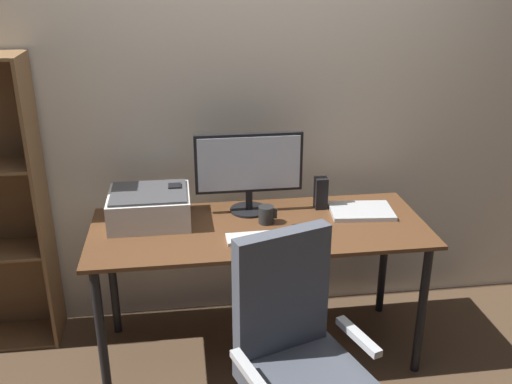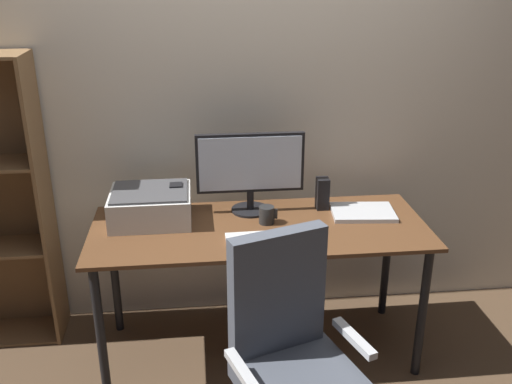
{
  "view_description": "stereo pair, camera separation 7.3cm",
  "coord_description": "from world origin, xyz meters",
  "px_view_note": "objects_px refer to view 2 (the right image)",
  "views": [
    {
      "loc": [
        -0.37,
        -2.55,
        1.96
      ],
      "look_at": [
        -0.02,
        -0.03,
        0.94
      ],
      "focal_mm": 40.24,
      "sensor_mm": 36.0,
      "label": 1
    },
    {
      "loc": [
        -0.3,
        -2.56,
        1.96
      ],
      "look_at": [
        -0.02,
        -0.03,
        0.94
      ],
      "focal_mm": 40.24,
      "sensor_mm": 36.0,
      "label": 2
    }
  ],
  "objects_px": {
    "printer": "(151,205)",
    "desk": "(259,241)",
    "keyboard": "(256,238)",
    "laptop": "(363,212)",
    "speaker_left": "(177,200)",
    "speaker_right": "(322,194)",
    "monitor": "(250,167)",
    "coffee_mug": "(267,215)",
    "mouse": "(299,232)",
    "office_chair": "(293,371)"
  },
  "relations": [
    {
      "from": "office_chair",
      "to": "mouse",
      "type": "bearing_deg",
      "value": 59.92
    },
    {
      "from": "keyboard",
      "to": "mouse",
      "type": "bearing_deg",
      "value": 6.43
    },
    {
      "from": "laptop",
      "to": "speaker_right",
      "type": "distance_m",
      "value": 0.23
    },
    {
      "from": "keyboard",
      "to": "coffee_mug",
      "type": "relative_size",
      "value": 3.12
    },
    {
      "from": "laptop",
      "to": "speaker_left",
      "type": "distance_m",
      "value": 0.96
    },
    {
      "from": "speaker_left",
      "to": "desk",
      "type": "bearing_deg",
      "value": -24.4
    },
    {
      "from": "speaker_left",
      "to": "printer",
      "type": "height_order",
      "value": "speaker_left"
    },
    {
      "from": "desk",
      "to": "speaker_right",
      "type": "xyz_separation_m",
      "value": [
        0.35,
        0.18,
        0.17
      ]
    },
    {
      "from": "monitor",
      "to": "office_chair",
      "type": "bearing_deg",
      "value": -85.53
    },
    {
      "from": "laptop",
      "to": "office_chair",
      "type": "relative_size",
      "value": 0.32
    },
    {
      "from": "speaker_left",
      "to": "office_chair",
      "type": "height_order",
      "value": "office_chair"
    },
    {
      "from": "monitor",
      "to": "office_chair",
      "type": "relative_size",
      "value": 0.55
    },
    {
      "from": "printer",
      "to": "speaker_left",
      "type": "bearing_deg",
      "value": 21.18
    },
    {
      "from": "desk",
      "to": "office_chair",
      "type": "height_order",
      "value": "office_chair"
    },
    {
      "from": "monitor",
      "to": "speaker_left",
      "type": "height_order",
      "value": "monitor"
    },
    {
      "from": "mouse",
      "to": "printer",
      "type": "height_order",
      "value": "printer"
    },
    {
      "from": "keyboard",
      "to": "laptop",
      "type": "relative_size",
      "value": 0.91
    },
    {
      "from": "desk",
      "to": "speaker_right",
      "type": "height_order",
      "value": "speaker_right"
    },
    {
      "from": "desk",
      "to": "keyboard",
      "type": "height_order",
      "value": "keyboard"
    },
    {
      "from": "keyboard",
      "to": "speaker_right",
      "type": "relative_size",
      "value": 1.71
    },
    {
      "from": "speaker_left",
      "to": "speaker_right",
      "type": "height_order",
      "value": "same"
    },
    {
      "from": "coffee_mug",
      "to": "laptop",
      "type": "relative_size",
      "value": 0.29
    },
    {
      "from": "laptop",
      "to": "office_chair",
      "type": "distance_m",
      "value": 1.02
    },
    {
      "from": "mouse",
      "to": "coffee_mug",
      "type": "xyz_separation_m",
      "value": [
        -0.14,
        0.15,
        0.03
      ]
    },
    {
      "from": "printer",
      "to": "keyboard",
      "type": "bearing_deg",
      "value": -28.89
    },
    {
      "from": "speaker_right",
      "to": "keyboard",
      "type": "bearing_deg",
      "value": -139.53
    },
    {
      "from": "mouse",
      "to": "speaker_right",
      "type": "bearing_deg",
      "value": 64.44
    },
    {
      "from": "printer",
      "to": "desk",
      "type": "bearing_deg",
      "value": -14.1
    },
    {
      "from": "monitor",
      "to": "coffee_mug",
      "type": "xyz_separation_m",
      "value": [
        0.07,
        -0.16,
        -0.2
      ]
    },
    {
      "from": "desk",
      "to": "mouse",
      "type": "bearing_deg",
      "value": -33.5
    },
    {
      "from": "office_chair",
      "to": "desk",
      "type": "bearing_deg",
      "value": 74.95
    },
    {
      "from": "desk",
      "to": "mouse",
      "type": "distance_m",
      "value": 0.23
    },
    {
      "from": "monitor",
      "to": "speaker_left",
      "type": "distance_m",
      "value": 0.41
    },
    {
      "from": "desk",
      "to": "printer",
      "type": "relative_size",
      "value": 4.17
    },
    {
      "from": "desk",
      "to": "printer",
      "type": "xyz_separation_m",
      "value": [
        -0.54,
        0.13,
        0.16
      ]
    },
    {
      "from": "keyboard",
      "to": "printer",
      "type": "relative_size",
      "value": 0.72
    },
    {
      "from": "printer",
      "to": "office_chair",
      "type": "xyz_separation_m",
      "value": [
        0.58,
        -0.89,
        -0.36
      ]
    },
    {
      "from": "mouse",
      "to": "printer",
      "type": "xyz_separation_m",
      "value": [
        -0.71,
        0.25,
        0.06
      ]
    },
    {
      "from": "mouse",
      "to": "laptop",
      "type": "height_order",
      "value": "mouse"
    },
    {
      "from": "desk",
      "to": "laptop",
      "type": "xyz_separation_m",
      "value": [
        0.55,
        0.09,
        0.09
      ]
    },
    {
      "from": "coffee_mug",
      "to": "laptop",
      "type": "height_order",
      "value": "coffee_mug"
    },
    {
      "from": "laptop",
      "to": "speaker_left",
      "type": "height_order",
      "value": "speaker_left"
    },
    {
      "from": "laptop",
      "to": "speaker_left",
      "type": "xyz_separation_m",
      "value": [
        -0.96,
        0.1,
        0.07
      ]
    },
    {
      "from": "keyboard",
      "to": "speaker_left",
      "type": "relative_size",
      "value": 1.71
    },
    {
      "from": "speaker_left",
      "to": "mouse",
      "type": "bearing_deg",
      "value": -27.31
    },
    {
      "from": "desk",
      "to": "speaker_right",
      "type": "relative_size",
      "value": 9.8
    },
    {
      "from": "keyboard",
      "to": "speaker_left",
      "type": "bearing_deg",
      "value": 137.6
    },
    {
      "from": "keyboard",
      "to": "printer",
      "type": "height_order",
      "value": "printer"
    },
    {
      "from": "desk",
      "to": "mouse",
      "type": "xyz_separation_m",
      "value": [
        0.18,
        -0.12,
        0.1
      ]
    },
    {
      "from": "keyboard",
      "to": "coffee_mug",
      "type": "distance_m",
      "value": 0.2
    }
  ]
}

